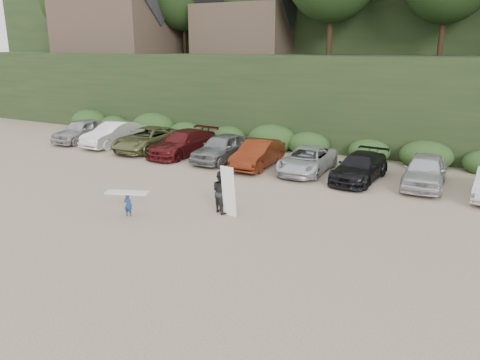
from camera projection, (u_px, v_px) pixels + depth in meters
The scene contains 4 objects.
ground at pixel (234, 241), 16.64m from camera, with size 120.00×120.00×0.00m, color tan.
parked_cars at pixel (272, 155), 26.41m from camera, with size 34.15×5.78×1.63m.
child_surfer at pixel (128, 199), 18.87m from camera, with size 1.78×1.07×1.03m.
adult_surfer at pixel (222, 192), 19.21m from camera, with size 1.34×1.00×2.09m.
Camera 1 is at (7.47, -13.45, 6.70)m, focal length 35.00 mm.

